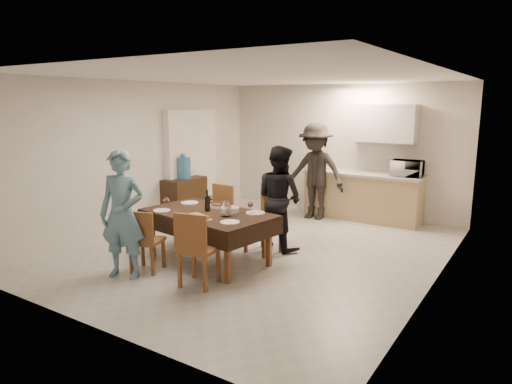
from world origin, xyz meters
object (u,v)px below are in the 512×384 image
Objects in this scene: console at (185,199)px; person_kitchen at (315,172)px; person_near at (122,214)px; wine_bottle at (207,200)px; dining_table at (208,214)px; water_jug at (184,168)px; microwave at (407,168)px; water_pitcher at (226,209)px; savoury_tart at (196,217)px; person_far at (279,198)px.

console is 0.47× the size of person_kitchen.
wine_bottle is at bearing 45.09° from person_near.
person_near is at bearing -109.09° from dining_table.
console is 0.61m from water_jug.
console is 1.64× the size of microwave.
person_kitchen reaches higher than water_pitcher.
dining_table is at bearing 62.57° from microwave.
person_kitchen reaches higher than water_jug.
dining_table is 5.29× the size of savoury_tart.
water_pitcher is (2.23, -1.67, 0.42)m from console.
water_jug is 4.15m from microwave.
dining_table is 2.50m from console.
microwave is at bearing 15.52° from person_kitchen.
person_near is at bearing 62.52° from microwave.
console is at bearing 134.76° from savoury_tart.
wine_bottle is 1.50× the size of water_pitcher.
dining_table is 0.40m from savoury_tart.
person_near reaches higher than water_pitcher.
water_pitcher is (0.35, -0.05, 0.14)m from dining_table.
person_kitchen is (0.10, 3.43, 0.18)m from savoury_tart.
water_jug reaches higher than savoury_tart.
person_near is 4.17m from person_kitchen.
person_far is (-1.27, -2.45, -0.26)m from microwave.
savoury_tart is 0.70× the size of microwave.
water_jug is 2.51m from person_far.
dining_table is at bearing -40.71° from console.
water_pitcher is 1.12m from person_far.
microwave is (1.82, 3.50, 0.37)m from dining_table.
water_pitcher is 3.11m from person_kitchen.
microwave is 2.77m from person_far.
water_pitcher is at bearing 52.85° from savoury_tart.
person_far is at bearing -13.19° from console.
person_kitchen is at bearing 85.30° from wine_bottle.
person_near is 0.90× the size of person_kitchen.
water_jug is at bearing 0.00° from console.
person_kitchen is (2.08, 1.43, -0.09)m from water_jug.
microwave reaches higher than wine_bottle.
dining_table is 1.19m from person_near.
savoury_tart is 1.50m from person_far.
dining_table is at bearing -40.71° from water_jug.
microwave is at bearing 67.55° from water_pitcher.
person_far is 0.87× the size of person_kitchen.
person_far reaches higher than wine_bottle.
wine_bottle is at bearing -94.70° from person_kitchen.
person_kitchen reaches higher than person_far.
savoury_tart is (0.10, -0.38, 0.06)m from dining_table.
dining_table is at bearing -45.00° from wine_bottle.
person_near is at bearing -131.99° from water_pitcher.
dining_table is 0.38m from water_pitcher.
dining_table is 3.07m from person_kitchen.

